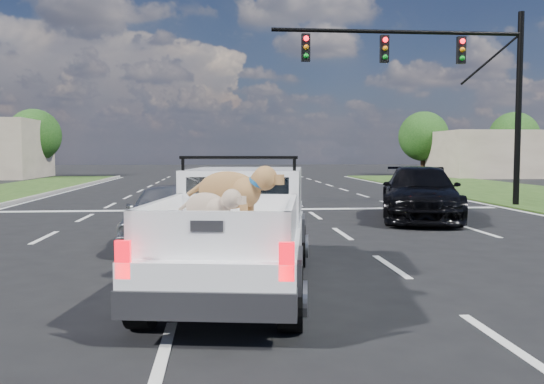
% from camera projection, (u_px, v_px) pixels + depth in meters
% --- Properties ---
extents(ground, '(160.00, 160.00, 0.00)m').
position_uv_depth(ground, '(291.00, 268.00, 9.79)').
color(ground, black).
rests_on(ground, ground).
extents(road_markings, '(17.75, 60.00, 0.01)m').
position_uv_depth(road_markings, '(263.00, 222.00, 16.31)').
color(road_markings, silver).
rests_on(road_markings, ground).
extents(traffic_signal, '(9.11, 0.31, 7.00)m').
position_uv_depth(traffic_signal, '(455.00, 75.00, 20.53)').
color(traffic_signal, black).
rests_on(traffic_signal, ground).
extents(building_right, '(12.00, 7.00, 3.60)m').
position_uv_depth(building_right, '(515.00, 154.00, 45.41)').
color(building_right, beige).
rests_on(building_right, ground).
extents(tree_far_c, '(4.20, 4.20, 5.40)m').
position_uv_depth(tree_far_c, '(34.00, 135.00, 45.90)').
color(tree_far_c, '#332114').
rests_on(tree_far_c, ground).
extents(tree_far_d, '(4.20, 4.20, 5.40)m').
position_uv_depth(tree_far_d, '(424.00, 136.00, 48.74)').
color(tree_far_d, '#332114').
rests_on(tree_far_d, ground).
extents(tree_far_e, '(4.20, 4.20, 5.40)m').
position_uv_depth(tree_far_e, '(514.00, 137.00, 49.45)').
color(tree_far_e, '#332114').
rests_on(tree_far_e, ground).
extents(pickup_truck, '(2.60, 5.36, 1.92)m').
position_uv_depth(pickup_truck, '(238.00, 226.00, 8.39)').
color(pickup_truck, black).
rests_on(pickup_truck, ground).
extents(silver_sedan, '(1.84, 4.06, 1.35)m').
position_uv_depth(silver_sedan, '(169.00, 213.00, 12.25)').
color(silver_sedan, '#A2A4A9').
rests_on(silver_sedan, ground).
extents(black_coupe, '(3.52, 5.70, 1.54)m').
position_uv_depth(black_coupe, '(420.00, 193.00, 16.89)').
color(black_coupe, black).
rests_on(black_coupe, ground).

